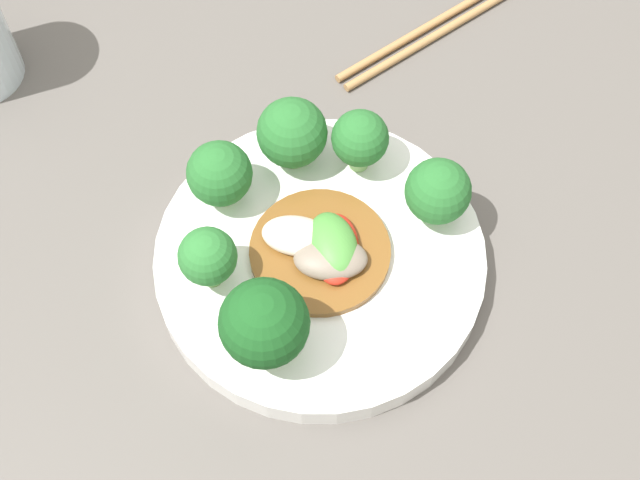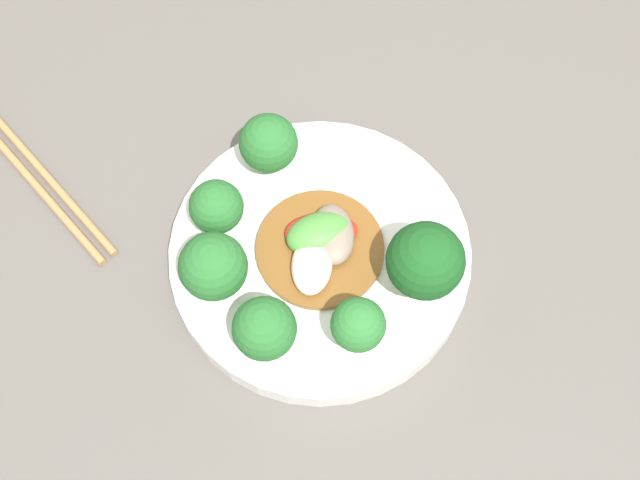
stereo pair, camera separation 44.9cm
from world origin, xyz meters
TOP-DOWN VIEW (x-y plane):
  - ground_plane at (0.00, 0.00)m, footprint 8.00×8.00m
  - table at (0.00, 0.00)m, footprint 1.00×0.84m
  - plate at (0.05, -0.04)m, footprint 0.24×0.24m
  - broccoli_southeast at (0.11, -0.09)m, footprint 0.04×0.04m
  - broccoli_northeast at (0.11, 0.02)m, footprint 0.05×0.05m
  - broccoli_east at (0.13, -0.04)m, footprint 0.05×0.05m
  - broccoli_northwest at (-0.01, 0.02)m, footprint 0.06×0.06m
  - broccoli_south at (0.06, -0.13)m, footprint 0.05×0.05m
  - broccoli_north at (0.05, 0.04)m, footprint 0.04×0.04m
  - stirfry_center at (0.05, -0.04)m, footprint 0.10×0.10m
  - chopsticks at (0.25, -0.21)m, footprint 0.10×0.22m

SIDE VIEW (x-z plane):
  - ground_plane at x=0.00m, z-range 0.00..0.00m
  - table at x=0.00m, z-range 0.00..0.72m
  - chopsticks at x=0.25m, z-range 0.72..0.73m
  - plate at x=0.05m, z-range 0.72..0.74m
  - stirfry_center at x=0.05m, z-range 0.74..0.76m
  - broccoli_south at x=0.06m, z-range 0.74..0.80m
  - broccoli_northeast at x=0.11m, z-range 0.74..0.80m
  - broccoli_north at x=0.05m, z-range 0.75..0.80m
  - broccoli_southeast at x=0.11m, z-range 0.75..0.80m
  - broccoli_east at x=0.13m, z-range 0.74..0.81m
  - broccoli_northwest at x=-0.01m, z-range 0.75..0.82m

